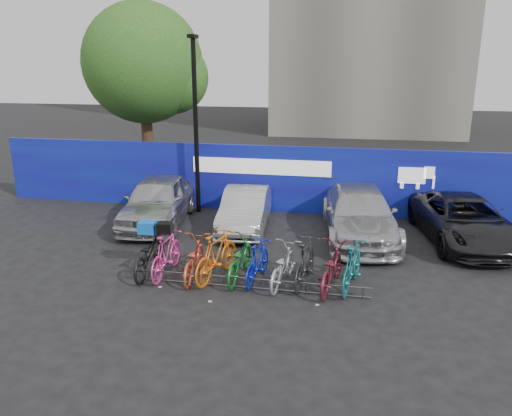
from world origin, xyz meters
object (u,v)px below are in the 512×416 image
(bike_2, at_px, (194,259))
(bike_3, at_px, (217,256))
(car_0, at_px, (158,200))
(car_3, at_px, (464,220))
(lamppost, at_px, (196,121))
(car_1, at_px, (245,209))
(tree, at_px, (149,66))
(bike_5, at_px, (257,262))
(bike_8, at_px, (331,268))
(car_2, at_px, (359,213))
(bike_7, at_px, (305,262))
(bike_6, at_px, (282,265))
(bike_1, at_px, (166,254))
(bike_0, at_px, (149,253))
(bike_rack, at_px, (252,283))
(bike_9, at_px, (352,266))
(bike_4, at_px, (240,259))

(bike_2, relative_size, bike_3, 0.95)
(car_0, relative_size, car_3, 0.95)
(lamppost, bearing_deg, car_1, -36.52)
(tree, relative_size, bike_5, 4.55)
(lamppost, xyz_separation_m, bike_8, (5.04, -5.57, -2.74))
(bike_5, bearing_deg, car_1, -66.06)
(car_2, relative_size, bike_7, 2.71)
(bike_6, bearing_deg, car_0, -31.12)
(bike_5, distance_m, bike_6, 0.63)
(car_0, bearing_deg, bike_7, -43.22)
(car_0, bearing_deg, bike_1, -72.76)
(bike_1, relative_size, bike_6, 1.02)
(car_0, height_order, bike_0, car_0)
(car_0, distance_m, bike_8, 7.17)
(car_2, bearing_deg, bike_7, -115.37)
(bike_rack, xyz_separation_m, bike_1, (-2.28, 0.42, 0.41))
(tree, relative_size, bike_0, 3.78)
(car_2, height_order, bike_2, car_2)
(bike_0, xyz_separation_m, bike_5, (2.81, 0.03, -0.03))
(lamppost, bearing_deg, car_3, -9.87)
(car_3, bearing_deg, bike_6, -149.50)
(car_2, bearing_deg, bike_0, -149.90)
(bike_9, bearing_deg, bike_0, 12.53)
(car_1, bearing_deg, bike_rack, -80.46)
(bike_4, relative_size, bike_5, 1.17)
(bike_1, relative_size, bike_7, 1.00)
(bike_6, xyz_separation_m, bike_8, (1.17, -0.02, 0.04))
(car_0, bearing_deg, bike_4, -53.59)
(tree, height_order, bike_9, tree)
(lamppost, relative_size, bike_0, 2.96)
(lamppost, height_order, bike_5, lamppost)
(bike_rack, bearing_deg, bike_2, 165.55)
(bike_2, height_order, bike_8, bike_8)
(lamppost, xyz_separation_m, car_2, (5.69, -1.63, -2.52))
(car_3, bearing_deg, bike_3, -157.48)
(bike_4, bearing_deg, bike_6, 176.85)
(bike_0, height_order, bike_7, bike_7)
(bike_3, bearing_deg, tree, -45.75)
(car_3, distance_m, bike_9, 5.10)
(car_2, xyz_separation_m, bike_5, (-2.45, -3.88, -0.23))
(car_0, relative_size, bike_5, 2.74)
(bike_rack, height_order, bike_5, bike_5)
(bike_7, distance_m, bike_8, 0.65)
(bike_6, height_order, bike_9, bike_9)
(lamppost, relative_size, bike_5, 3.56)
(tree, bearing_deg, bike_1, -66.30)
(tree, height_order, car_1, tree)
(bike_4, relative_size, bike_6, 1.08)
(car_0, height_order, car_1, car_0)
(bike_0, xyz_separation_m, bike_9, (5.09, 0.09, 0.04))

